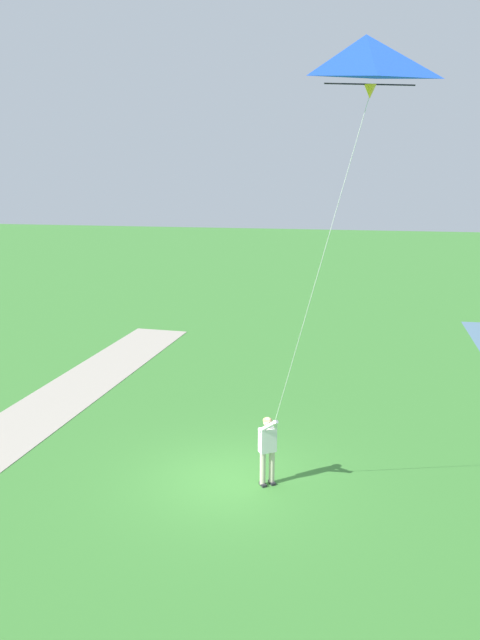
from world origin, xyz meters
TOP-DOWN VIEW (x-y plane):
  - ground_plane at (0.00, 0.00)m, footprint 120.00×120.00m
  - person_kite_flyer at (-1.02, 0.11)m, footprint 0.54×0.62m
  - flying_kite at (-2.93, 3.08)m, footprint 2.59×3.22m

SIDE VIEW (x-z plane):
  - ground_plane at x=0.00m, z-range 0.00..0.00m
  - person_kite_flyer at x=-1.02m, z-range 0.13..1.96m
  - flying_kite at x=-2.93m, z-range 5.19..13.05m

